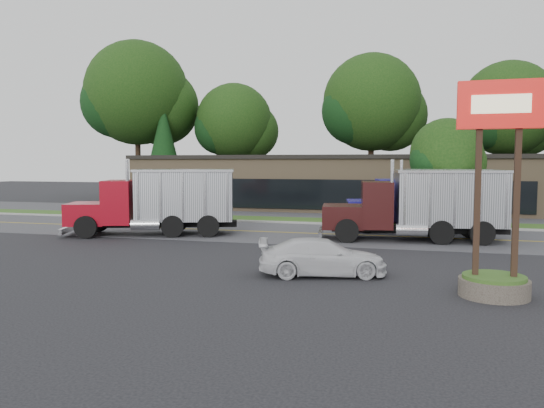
{
  "coord_description": "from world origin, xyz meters",
  "views": [
    {
      "loc": [
        8.38,
        -18.15,
        3.74
      ],
      "look_at": [
        1.87,
        5.55,
        1.8
      ],
      "focal_mm": 35.0,
      "sensor_mm": 36.0,
      "label": 1
    }
  ],
  "objects_px": {
    "dump_truck_red": "(163,200)",
    "dump_truck_maroon": "(424,203)",
    "rally_car": "(322,257)",
    "dump_truck_blue": "(423,198)",
    "bilo_sign": "(496,225)"
  },
  "relations": [
    {
      "from": "dump_truck_maroon",
      "to": "rally_car",
      "type": "bearing_deg",
      "value": 62.1
    },
    {
      "from": "dump_truck_blue",
      "to": "rally_car",
      "type": "xyz_separation_m",
      "value": [
        -3.33,
        -12.52,
        -1.19
      ]
    },
    {
      "from": "rally_car",
      "to": "dump_truck_blue",
      "type": "bearing_deg",
      "value": -30.14
    },
    {
      "from": "dump_truck_blue",
      "to": "rally_car",
      "type": "distance_m",
      "value": 13.01
    },
    {
      "from": "dump_truck_red",
      "to": "bilo_sign",
      "type": "bearing_deg",
      "value": 129.65
    },
    {
      "from": "dump_truck_red",
      "to": "dump_truck_blue",
      "type": "distance_m",
      "value": 13.9
    },
    {
      "from": "dump_truck_blue",
      "to": "dump_truck_maroon",
      "type": "distance_m",
      "value": 3.64
    },
    {
      "from": "dump_truck_red",
      "to": "dump_truck_maroon",
      "type": "distance_m",
      "value": 13.02
    },
    {
      "from": "dump_truck_blue",
      "to": "dump_truck_red",
      "type": "bearing_deg",
      "value": 10.84
    },
    {
      "from": "dump_truck_red",
      "to": "rally_car",
      "type": "height_order",
      "value": "dump_truck_red"
    },
    {
      "from": "bilo_sign",
      "to": "rally_car",
      "type": "relative_size",
      "value": 1.42
    },
    {
      "from": "dump_truck_red",
      "to": "dump_truck_maroon",
      "type": "xyz_separation_m",
      "value": [
        12.95,
        1.32,
        0.0
      ]
    },
    {
      "from": "bilo_sign",
      "to": "dump_truck_maroon",
      "type": "bearing_deg",
      "value": 99.87
    },
    {
      "from": "dump_truck_blue",
      "to": "dump_truck_maroon",
      "type": "relative_size",
      "value": 0.87
    },
    {
      "from": "bilo_sign",
      "to": "dump_truck_red",
      "type": "xyz_separation_m",
      "value": [
        -14.76,
        9.08,
        -0.22
      ]
    }
  ]
}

